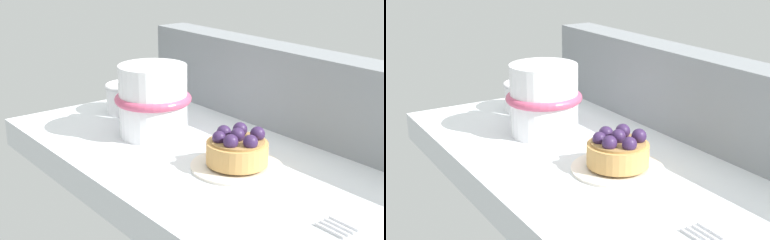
# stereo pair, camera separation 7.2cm
# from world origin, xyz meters

# --- Properties ---
(ground_plane) EXTENTS (0.68, 0.34, 0.04)m
(ground_plane) POSITION_xyz_m (0.00, 0.00, -0.02)
(ground_plane) COLOR silver
(window_rail_back) EXTENTS (0.67, 0.06, 0.12)m
(window_rail_back) POSITION_xyz_m (0.00, 0.14, 0.06)
(window_rail_back) COLOR gray
(window_rail_back) RESTS_ON ground_plane
(dessert_plate) EXTENTS (0.11, 0.11, 0.01)m
(dessert_plate) POSITION_xyz_m (0.02, -0.02, 0.00)
(dessert_plate) COLOR silver
(dessert_plate) RESTS_ON ground_plane
(raspberry_tart) EXTENTS (0.08, 0.08, 0.04)m
(raspberry_tart) POSITION_xyz_m (0.02, -0.02, 0.03)
(raspberry_tart) COLOR tan
(raspberry_tart) RESTS_ON dessert_plate
(coffee_mug) EXTENTS (0.15, 0.11, 0.10)m
(coffee_mug) POSITION_xyz_m (-0.14, -0.03, 0.05)
(coffee_mug) COLOR white
(coffee_mug) RESTS_ON ground_plane
(sugar_bowl) EXTENTS (0.07, 0.07, 0.05)m
(sugar_bowl) POSITION_xyz_m (-0.26, 0.00, 0.02)
(sugar_bowl) COLOR white
(sugar_bowl) RESTS_ON ground_plane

